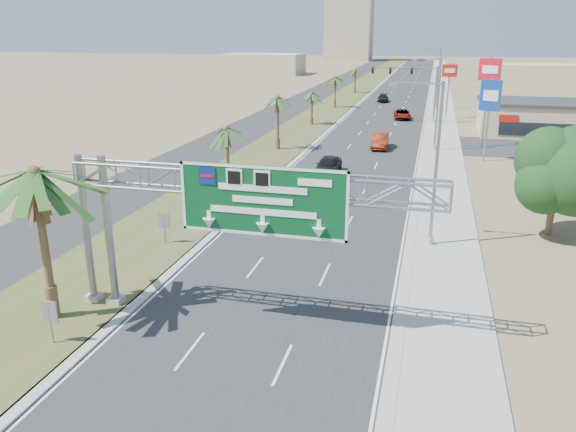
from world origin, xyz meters
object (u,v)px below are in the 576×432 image
(car_mid_lane, at_px, (380,141))
(car_right_lane, at_px, (402,115))
(car_far, at_px, (383,98))
(pole_sign_red_near, at_px, (489,76))
(pole_sign_blue, at_px, (490,99))
(signal_mast, at_px, (421,89))
(pole_sign_red_far, at_px, (449,75))
(palm_near, at_px, (34,174))
(store_building, at_px, (553,119))
(sign_gantry, at_px, (231,194))
(car_left_lane, at_px, (328,165))

(car_mid_lane, relative_size, car_right_lane, 0.99)
(car_far, relative_size, pole_sign_red_near, 0.48)
(car_far, distance_m, pole_sign_blue, 50.54)
(signal_mast, bearing_deg, pole_sign_red_far, 54.08)
(car_far, bearing_deg, car_right_lane, -79.16)
(palm_near, relative_size, store_building, 0.46)
(palm_near, xyz_separation_m, car_right_lane, (11.80, 66.96, -6.23))
(pole_sign_red_near, bearing_deg, sign_gantry, -106.85)
(pole_sign_red_near, distance_m, pole_sign_blue, 8.03)
(car_left_lane, relative_size, car_mid_lane, 0.97)
(sign_gantry, bearing_deg, car_mid_lane, 86.50)
(car_mid_lane, bearing_deg, signal_mast, 78.10)
(palm_near, height_order, car_right_lane, palm_near)
(store_building, distance_m, car_mid_lane, 24.98)
(car_mid_lane, height_order, pole_sign_blue, pole_sign_blue)
(car_mid_lane, distance_m, pole_sign_blue, 12.85)
(pole_sign_red_near, xyz_separation_m, pole_sign_red_far, (-3.79, 21.59, -1.52))
(car_far, xyz_separation_m, pole_sign_red_near, (15.01, -40.21, 7.28))
(car_mid_lane, bearing_deg, pole_sign_red_near, 17.40)
(signal_mast, relative_size, car_far, 2.15)
(car_mid_lane, distance_m, pole_sign_red_far, 27.15)
(sign_gantry, bearing_deg, car_left_lane, 91.88)
(store_building, distance_m, pole_sign_red_near, 15.08)
(car_mid_lane, distance_m, pole_sign_red_near, 13.92)
(car_left_lane, relative_size, pole_sign_red_far, 0.59)
(car_far, xyz_separation_m, pole_sign_blue, (14.67, -48.05, 5.56))
(car_left_lane, distance_m, pole_sign_blue, 18.06)
(car_right_lane, bearing_deg, car_mid_lane, -99.03)
(sign_gantry, xyz_separation_m, store_building, (23.06, 56.07, -4.06))
(pole_sign_blue, bearing_deg, signal_mast, 106.78)
(car_left_lane, bearing_deg, car_far, 93.03)
(car_far, bearing_deg, palm_near, -96.67)
(signal_mast, distance_m, car_mid_lane, 20.92)
(sign_gantry, relative_size, palm_near, 2.01)
(sign_gantry, distance_m, car_right_lane, 65.36)
(car_mid_lane, bearing_deg, car_right_lane, 85.68)
(signal_mast, xyz_separation_m, car_far, (-7.39, 23.90, -4.16))
(palm_near, relative_size, pole_sign_red_far, 1.02)
(signal_mast, distance_m, store_building, 18.08)
(signal_mast, distance_m, car_left_lane, 34.51)
(sign_gantry, xyz_separation_m, car_left_lane, (-0.94, 28.53, -5.23))
(sign_gantry, relative_size, car_left_lane, 3.45)
(store_building, xyz_separation_m, car_mid_lane, (-20.50, -14.22, -1.18))
(store_building, distance_m, car_right_lane, 21.41)
(car_mid_lane, bearing_deg, pole_sign_blue, -21.42)
(sign_gantry, relative_size, car_far, 3.50)
(pole_sign_red_near, distance_m, pole_sign_red_far, 21.98)
(palm_near, bearing_deg, car_right_lane, 80.00)
(pole_sign_blue, bearing_deg, palm_near, -118.53)
(pole_sign_red_near, bearing_deg, palm_near, -114.77)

